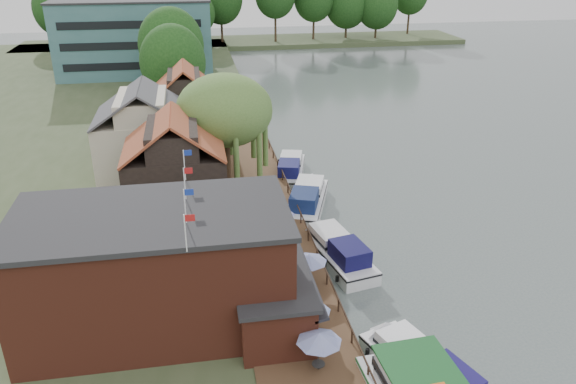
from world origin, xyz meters
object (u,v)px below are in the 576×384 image
umbrella_0 (319,351)px  umbrella_4 (277,244)px  hotel_block (135,37)px  cottage_a (175,165)px  umbrella_3 (309,270)px  cruiser_3 (290,167)px  umbrella_2 (288,282)px  cruiser_2 (307,196)px  pub (191,266)px  willow (225,132)px  cottage_b (144,129)px  cruiser_1 (338,248)px  umbrella_1 (312,321)px  cottage_c (186,103)px  cruiser_0 (425,368)px  umbrella_5 (282,222)px

umbrella_0 → umbrella_4: size_ratio=1.02×
hotel_block → cottage_a: 56.47m
umbrella_3 → cruiser_3: bearing=83.2°
umbrella_2 → umbrella_0: bearing=-86.2°
umbrella_3 → cruiser_2: 13.89m
umbrella_4 → pub: bearing=-135.7°
willow → umbrella_4: 14.90m
cottage_a → cottage_b: same height
cruiser_1 → umbrella_1: bearing=-124.6°
pub → cruiser_2: (10.17, 15.67, -3.43)m
umbrella_0 → umbrella_3: (1.11, 7.87, 0.00)m
cottage_c → willow: willow is taller
hotel_block → umbrella_1: (14.53, -74.17, -4.86)m
cottage_a → umbrella_2: cottage_a is taller
umbrella_3 → cruiser_0: 9.92m
willow → cruiser_3: 8.93m
umbrella_2 → cottage_c: bearing=100.1°
umbrella_2 → cruiser_0: bearing=-51.4°
cottage_a → umbrella_5: (7.82, -5.93, -2.96)m
umbrella_0 → pub: bearing=137.7°
umbrella_5 → umbrella_1: bearing=-91.4°
cottage_c → cruiser_2: cottage_c is taller
cruiser_0 → cruiser_3: cruiser_0 is taller
cottage_b → willow: willow is taller
hotel_block → cottage_b: 46.21m
cottage_a → cruiser_2: (11.17, 0.67, -4.03)m
cruiser_3 → umbrella_3: bearing=-82.7°
cottage_a → cottage_c: size_ratio=1.01×
cottage_b → umbrella_4: bearing=-62.5°
umbrella_1 → cruiser_0: umbrella_1 is taller
umbrella_0 → cruiser_0: umbrella_0 is taller
hotel_block → cruiser_0: 80.43m
cruiser_1 → cruiser_2: cruiser_2 is taller
cottage_a → willow: (4.50, 5.00, 0.96)m
umbrella_3 → umbrella_4: size_ratio=1.00×
umbrella_4 → umbrella_5: 3.33m
pub → cottage_a: (-1.00, 15.00, 0.60)m
cottage_a → cruiser_2: size_ratio=0.86×
cottage_a → umbrella_3: bearing=-56.7°
pub → umbrella_4: bearing=44.3°
cruiser_0 → umbrella_4: bearing=95.9°
cottage_c → umbrella_3: 32.91m
pub → cottage_c: size_ratio=2.35×
cruiser_0 → umbrella_1: bearing=127.5°
umbrella_1 → umbrella_2: same height
pub → umbrella_2: (5.91, 0.92, -2.36)m
hotel_block → umbrella_3: hotel_block is taller
cottage_a → cruiser_3: bearing=37.1°
willow → umbrella_3: 18.76m
cruiser_0 → cruiser_2: size_ratio=0.95×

